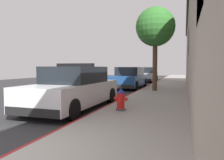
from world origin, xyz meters
name	(u,v)px	position (x,y,z in m)	size (l,w,h in m)	color
ground_plane	(68,92)	(-4.63, 10.00, -0.10)	(28.93, 60.00, 0.20)	#2B2B2D
sidewalk_pavement	(161,93)	(1.37, 10.00, 0.08)	(2.74, 60.00, 0.16)	gray
curb_painted_edge	(137,92)	(-0.04, 10.00, 0.08)	(0.08, 60.00, 0.16)	maroon
police_cruiser	(75,88)	(-1.30, 4.75, 0.74)	(1.94, 4.84, 1.68)	white
parked_car_silver_ahead	(130,78)	(-1.28, 13.24, 0.74)	(1.94, 4.84, 1.56)	navy
parked_car_dark_far	(147,75)	(-1.31, 21.05, 0.74)	(1.94, 4.84, 1.56)	#B2B5BA
fire_hydrant	(121,99)	(0.67, 4.13, 0.51)	(0.44, 0.40, 0.76)	#4C4C51
street_tree	(155,27)	(0.91, 10.59, 3.88)	(2.30, 2.30, 4.91)	brown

